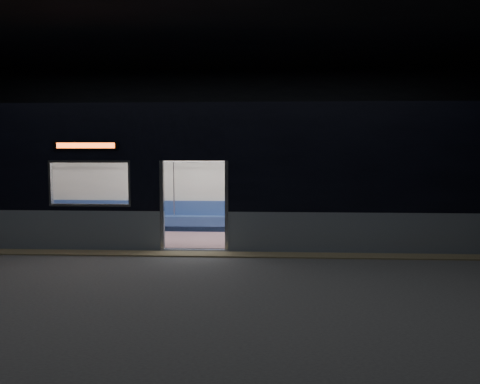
{
  "coord_description": "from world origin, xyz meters",
  "views": [
    {
      "loc": [
        1.68,
        -10.32,
        2.33
      ],
      "look_at": [
        0.97,
        2.3,
        1.24
      ],
      "focal_mm": 38.0,
      "sensor_mm": 36.0,
      "label": 1
    }
  ],
  "objects": [
    {
      "name": "station_envelope",
      "position": [
        0.0,
        0.0,
        3.66
      ],
      "size": [
        24.0,
        14.0,
        5.0
      ],
      "color": "black",
      "rests_on": "station_floor"
    },
    {
      "name": "metro_car",
      "position": [
        -0.0,
        2.54,
        1.85
      ],
      "size": [
        18.0,
        3.04,
        3.35
      ],
      "color": "gray",
      "rests_on": "station_floor"
    },
    {
      "name": "station_floor",
      "position": [
        0.0,
        0.0,
        -0.01
      ],
      "size": [
        24.0,
        14.0,
        0.01
      ],
      "primitive_type": "cube",
      "color": "#47494C",
      "rests_on": "ground"
    },
    {
      "name": "tactile_strip",
      "position": [
        0.0,
        0.55,
        0.01
      ],
      "size": [
        22.8,
        0.5,
        0.03
      ],
      "primitive_type": "cube",
      "color": "#8C7F59",
      "rests_on": "station_floor"
    },
    {
      "name": "transit_map",
      "position": [
        5.0,
        3.85,
        1.49
      ],
      "size": [
        1.03,
        0.03,
        0.67
      ],
      "primitive_type": "cube",
      "color": "white",
      "rests_on": "metro_car"
    },
    {
      "name": "handbag",
      "position": [
        2.28,
        3.3,
        0.69
      ],
      "size": [
        0.33,
        0.29,
        0.14
      ],
      "primitive_type": "cube",
      "rotation": [
        0.0,
        0.0,
        0.22
      ],
      "color": "black",
      "rests_on": "passenger"
    },
    {
      "name": "passenger",
      "position": [
        2.24,
        3.55,
        0.83
      ],
      "size": [
        0.43,
        0.75,
        1.45
      ],
      "rotation": [
        0.0,
        0.0,
        0.04
      ],
      "color": "black",
      "rests_on": "metro_car"
    }
  ]
}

